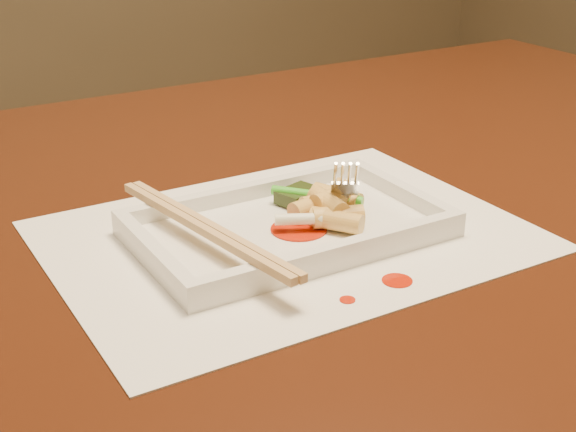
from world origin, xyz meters
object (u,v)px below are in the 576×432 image
placemat (288,236)px  plate_base (288,231)px  table (323,279)px  fork (346,127)px  chopstick_a (201,228)px

placemat → plate_base: bearing=-90.0°
placemat → plate_base: size_ratio=1.54×
table → plate_base: 0.16m
table → plate_base: plate_base is taller
placemat → fork: size_ratio=2.86×
chopstick_a → placemat: bearing=0.0°
placemat → plate_base: 0.00m
plate_base → fork: fork is taller
table → fork: fork is taller
placemat → fork: fork is taller
table → chopstick_a: size_ratio=5.95×
table → fork: size_ratio=10.00×
table → plate_base: bearing=-139.0°
table → chopstick_a: (-0.17, -0.08, 0.13)m
placemat → fork: bearing=14.4°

